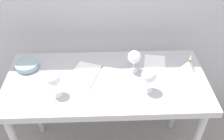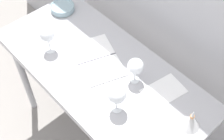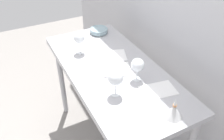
% 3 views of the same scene
% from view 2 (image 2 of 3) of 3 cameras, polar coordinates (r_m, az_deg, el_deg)
% --- Properties ---
extents(ground_plane, '(6.00, 6.00, 0.00)m').
position_cam_2_polar(ground_plane, '(2.60, -1.43, -12.14)').
color(ground_plane, gray).
extents(steel_counter, '(1.40, 0.65, 0.90)m').
position_cam_2_polar(steel_counter, '(1.92, -2.02, -1.61)').
color(steel_counter, '#AFAFB4').
rests_on(steel_counter, ground_plane).
extents(wine_glass_near_left, '(0.09, 0.09, 0.18)m').
position_cam_2_polar(wine_glass_near_left, '(1.88, -11.90, 6.37)').
color(wine_glass_near_left, white).
rests_on(wine_glass_near_left, steel_counter).
extents(wine_glass_near_right, '(0.10, 0.10, 0.18)m').
position_cam_2_polar(wine_glass_near_right, '(1.57, 0.91, -4.59)').
color(wine_glass_near_right, white).
rests_on(wine_glass_near_right, steel_counter).
extents(wine_glass_far_right, '(0.09, 0.09, 0.17)m').
position_cam_2_polar(wine_glass_far_right, '(1.69, 4.37, 0.61)').
color(wine_glass_far_right, white).
rests_on(wine_glass_far_right, steel_counter).
extents(open_notebook, '(0.43, 0.35, 0.01)m').
position_cam_2_polar(open_notebook, '(1.88, -2.78, 1.99)').
color(open_notebook, white).
rests_on(open_notebook, steel_counter).
extents(tasting_sheet_upper, '(0.19, 0.25, 0.00)m').
position_cam_2_polar(tasting_sheet_upper, '(1.76, 9.51, -3.85)').
color(tasting_sheet_upper, white).
rests_on(tasting_sheet_upper, steel_counter).
extents(tasting_bowl, '(0.17, 0.17, 0.05)m').
position_cam_2_polar(tasting_bowl, '(2.21, -9.14, 11.33)').
color(tasting_bowl, '#DBCC66').
rests_on(tasting_bowl, steel_counter).
extents(decanter_funnel, '(0.11, 0.11, 0.14)m').
position_cam_2_polar(decanter_funnel, '(1.64, 14.29, -9.14)').
color(decanter_funnel, silver).
rests_on(decanter_funnel, steel_counter).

